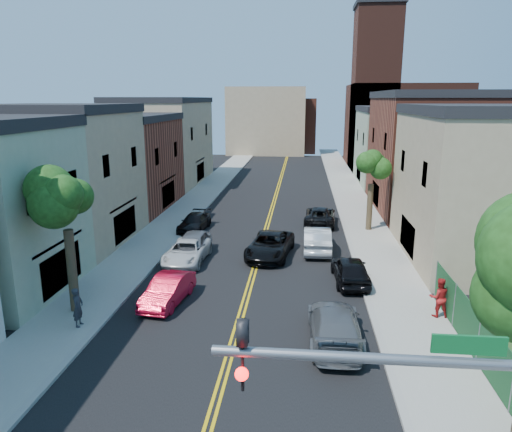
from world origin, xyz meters
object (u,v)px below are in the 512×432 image
(pedestrian_left, at_px, (78,307))
(red_sedan, at_px, (168,290))
(silver_car_right, at_px, (317,239))
(black_car_left, at_px, (194,222))
(pedestrian_right, at_px, (439,297))
(white_pickup, at_px, (187,252))
(grey_car_right, at_px, (335,325))
(black_car_right, at_px, (351,270))
(dark_car_right_far, at_px, (320,216))
(black_suv_lane, at_px, (270,245))
(grey_car_left, at_px, (193,245))

(pedestrian_left, bearing_deg, red_sedan, -47.23)
(silver_car_right, height_order, pedestrian_left, pedestrian_left)
(black_car_left, distance_m, silver_car_right, 10.21)
(black_car_left, distance_m, pedestrian_right, 20.18)
(white_pickup, relative_size, grey_car_right, 0.93)
(red_sedan, distance_m, pedestrian_right, 12.92)
(black_car_right, height_order, pedestrian_right, pedestrian_right)
(grey_car_right, bearing_deg, black_car_right, -101.37)
(white_pickup, height_order, pedestrian_right, pedestrian_right)
(grey_car_right, bearing_deg, dark_car_right_far, -90.62)
(grey_car_right, height_order, black_suv_lane, grey_car_right)
(black_suv_lane, bearing_deg, pedestrian_right, -37.08)
(black_car_left, bearing_deg, red_sedan, -77.61)
(grey_car_right, xyz_separation_m, dark_car_right_far, (0.03, 19.43, -0.06))
(grey_car_right, relative_size, pedestrian_right, 2.85)
(grey_car_right, relative_size, black_car_right, 1.19)
(red_sedan, xyz_separation_m, pedestrian_left, (-3.17, -3.06, 0.34))
(grey_car_right, height_order, silver_car_right, silver_car_right)
(black_car_right, bearing_deg, grey_car_left, -23.09)
(black_car_left, xyz_separation_m, black_car_right, (11.00, -9.78, 0.12))
(grey_car_right, xyz_separation_m, silver_car_right, (-0.40, 12.34, 0.06))
(red_sedan, height_order, pedestrian_right, pedestrian_right)
(red_sedan, bearing_deg, grey_car_left, 100.64)
(white_pickup, distance_m, pedestrian_left, 9.54)
(dark_car_right_far, xyz_separation_m, black_suv_lane, (-3.48, -8.56, 0.05))
(black_car_left, bearing_deg, black_car_right, -36.47)
(red_sedan, bearing_deg, pedestrian_right, 5.25)
(silver_car_right, bearing_deg, pedestrian_left, 48.45)
(white_pickup, distance_m, silver_car_right, 8.69)
(grey_car_left, xyz_separation_m, pedestrian_right, (13.28, -7.64, 0.28))
(grey_car_right, relative_size, pedestrian_left, 3.01)
(silver_car_right, distance_m, black_suv_lane, 3.38)
(grey_car_right, bearing_deg, black_car_left, -60.15)
(black_suv_lane, bearing_deg, black_car_left, 145.29)
(red_sedan, bearing_deg, black_car_right, 28.85)
(grey_car_left, relative_size, pedestrian_left, 2.68)
(silver_car_right, relative_size, dark_car_right_far, 0.98)
(black_car_left, xyz_separation_m, dark_car_right_far, (9.73, 2.88, 0.07))
(pedestrian_right, bearing_deg, silver_car_right, -64.19)
(grey_car_right, bearing_deg, pedestrian_left, -1.01)
(black_car_right, distance_m, silver_car_right, 5.82)
(white_pickup, distance_m, black_car_left, 7.39)
(black_car_left, height_order, black_car_right, black_car_right)
(dark_car_right_far, xyz_separation_m, pedestrian_left, (-11.20, -19.34, 0.32))
(grey_car_left, distance_m, dark_car_right_far, 12.44)
(dark_car_right_far, relative_size, black_suv_lane, 0.94)
(grey_car_left, height_order, pedestrian_right, pedestrian_right)
(grey_car_left, relative_size, pedestrian_right, 2.54)
(grey_car_left, xyz_separation_m, black_car_right, (9.68, -3.49, -0.04))
(grey_car_left, relative_size, dark_car_right_far, 0.92)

